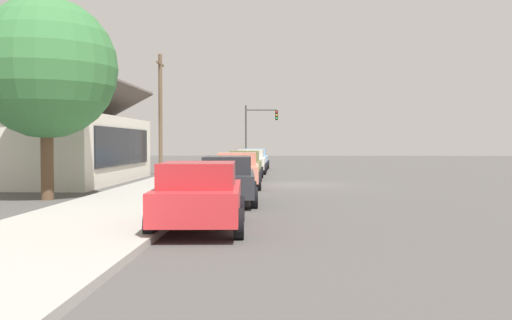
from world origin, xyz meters
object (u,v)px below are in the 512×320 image
Objects in this scene: car_cherry at (200,195)px; utility_pole_wooden at (160,112)px; fire_hydrant_red at (225,167)px; car_ivory at (252,161)px; traffic_light_main at (258,125)px; car_coral at (238,170)px; car_olive at (245,165)px; shade_tree at (46,69)px; car_charcoal at (228,179)px; car_skyblue at (255,159)px.

utility_pole_wooden is at bearing 11.06° from car_cherry.
fire_hydrant_red is (21.61, 1.40, -0.32)m from car_cherry.
traffic_light_main reaches higher than car_ivory.
car_coral and car_ivory have the same top height.
fire_hydrant_red is (0.10, -4.00, -3.43)m from utility_pole_wooden.
shade_tree reaches higher than car_olive.
car_charcoal is 0.62× the size of utility_pole_wooden.
car_olive is 0.64× the size of shade_tree.
utility_pole_wooden is (14.89, -0.94, -0.72)m from shade_tree.
car_skyblue is at bearing -2.47° from car_coral.
shade_tree is at bearing 166.60° from traffic_light_main.
car_olive is (17.68, -0.06, -0.00)m from car_cherry.
car_cherry is at bearing 179.96° from car_olive.
fire_hydrant_red is at bearing 2.69° from car_charcoal.
traffic_light_main is at bearing -0.62° from car_ivory.
traffic_light_main reaches higher than car_skyblue.
traffic_light_main is at bearing -3.47° from car_cherry.
shade_tree is (-5.35, 6.40, 3.83)m from car_coral.
car_cherry is 22.39m from utility_pole_wooden.
car_charcoal and car_olive have the same top height.
car_coral is (11.96, -0.06, 0.00)m from car_cherry.
car_olive is 16.85m from traffic_light_main.
car_charcoal is 1.05× the size of car_skyblue.
shade_tree is at bearing 78.05° from car_charcoal.
shade_tree is (-17.10, 6.49, 3.84)m from car_ivory.
car_cherry is at bearing -165.90° from utility_pole_wooden.
car_charcoal is 0.89× the size of traffic_light_main.
car_skyblue is at bearing 179.17° from traffic_light_main.
utility_pole_wooden is at bearing 27.72° from car_coral.
fire_hydrant_red is (9.64, 1.46, -0.32)m from car_coral.
car_ivory is at bearing -179.44° from car_skyblue.
car_olive is 1.05× the size of car_ivory.
shade_tree is 16.32m from fire_hydrant_red.
car_cherry is 9.94m from shade_tree.
car_cherry is at bearing 177.67° from car_coral.
car_ivory is 10.93m from traffic_light_main.
utility_pole_wooden is at bearing 91.38° from fire_hydrant_red.
traffic_light_main is 13.17m from fire_hydrant_red.
car_cherry and car_coral have the same top height.
car_cherry reaches higher than fire_hydrant_red.
utility_pole_wooden is at bearing -3.61° from shade_tree.
car_cherry is at bearing 175.27° from car_charcoal.
car_charcoal is at bearing -179.31° from car_olive.
traffic_light_main is (4.85, -0.07, 2.68)m from car_skyblue.
car_cherry and car_skyblue have the same top height.
car_skyblue is at bearing -35.09° from utility_pole_wooden.
shade_tree reaches higher than car_skyblue.
car_charcoal and car_skyblue have the same top height.
utility_pole_wooden is (15.92, 5.58, 3.11)m from car_charcoal.
car_ivory is 18.69m from shade_tree.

